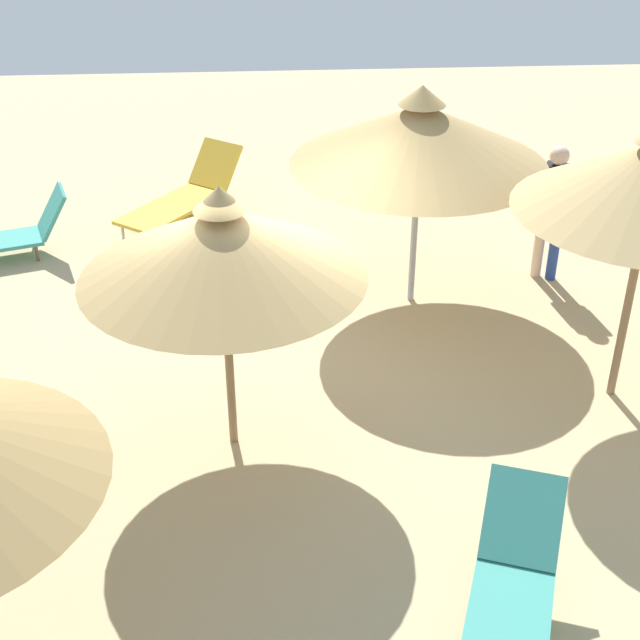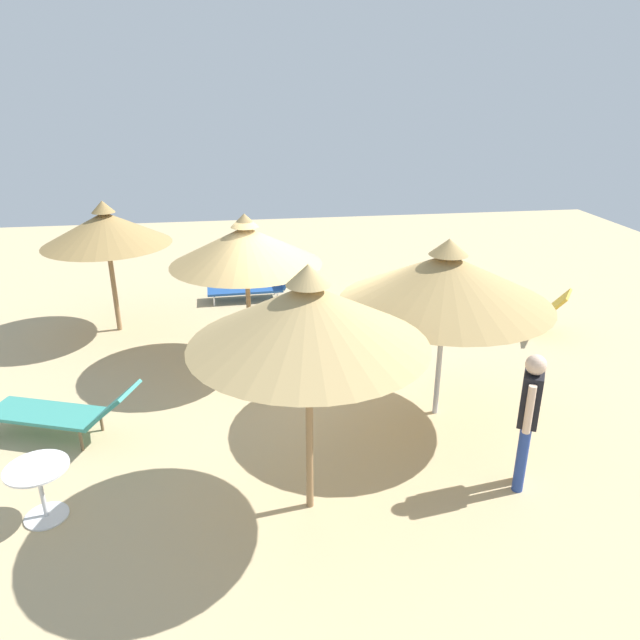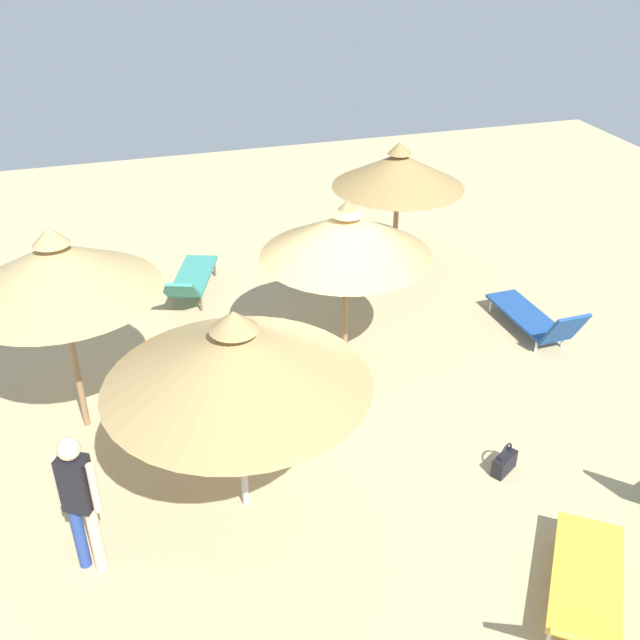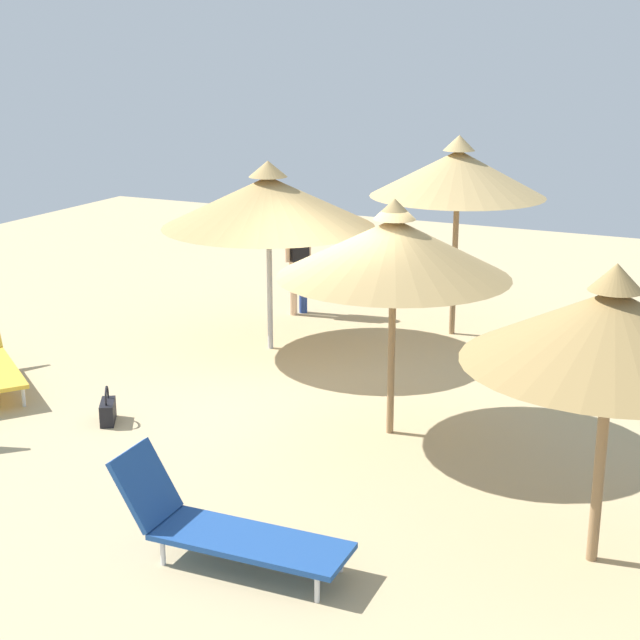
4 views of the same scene
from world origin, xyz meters
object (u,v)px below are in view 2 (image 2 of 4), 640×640
(parasol_umbrella_far_right, at_px, (106,228))
(parasol_umbrella_edge, at_px, (246,245))
(lounge_chair_near_right, at_px, (257,285))
(person_standing_far_right, at_px, (529,413))
(parasol_umbrella_front, at_px, (308,315))
(lounge_chair_center, at_px, (513,310))
(parasol_umbrella_back, at_px, (446,279))
(side_table_round, at_px, (40,483))
(lounge_chair_far_left, at_px, (425,279))
(lounge_chair_near_left, at_px, (66,411))
(handbag, at_px, (401,321))

(parasol_umbrella_far_right, distance_m, parasol_umbrella_edge, 3.13)
(lounge_chair_near_right, height_order, person_standing_far_right, person_standing_far_right)
(parasol_umbrella_front, relative_size, lounge_chair_center, 1.39)
(parasol_umbrella_edge, height_order, parasol_umbrella_back, parasol_umbrella_back)
(parasol_umbrella_edge, distance_m, lounge_chair_near_right, 3.66)
(parasol_umbrella_edge, xyz_separation_m, lounge_chair_center, (-5.23, -0.78, -1.73))
(parasol_umbrella_edge, height_order, lounge_chair_center, parasol_umbrella_edge)
(parasol_umbrella_edge, height_order, side_table_round, parasol_umbrella_edge)
(parasol_umbrella_front, height_order, side_table_round, parasol_umbrella_front)
(parasol_umbrella_front, distance_m, lounge_chair_far_left, 8.08)
(parasol_umbrella_front, relative_size, parasol_umbrella_back, 1.00)
(lounge_chair_near_left, xyz_separation_m, handbag, (-5.61, -3.13, -0.27))
(parasol_umbrella_back, xyz_separation_m, lounge_chair_center, (-2.58, -2.90, -1.73))
(lounge_chair_near_right, xyz_separation_m, handbag, (-2.76, 2.08, -0.19))
(parasol_umbrella_front, relative_size, lounge_chair_near_left, 1.32)
(lounge_chair_near_left, height_order, side_table_round, lounge_chair_near_left)
(parasol_umbrella_edge, bearing_deg, person_standing_far_right, 128.45)
(handbag, bearing_deg, side_table_round, 41.02)
(parasol_umbrella_far_right, bearing_deg, parasol_umbrella_back, 142.76)
(lounge_chair_near_left, bearing_deg, lounge_chair_near_right, -118.66)
(parasol_umbrella_back, bearing_deg, parasol_umbrella_far_right, -37.24)
(lounge_chair_near_left, relative_size, handbag, 5.10)
(parasol_umbrella_back, xyz_separation_m, handbag, (-0.38, -3.23, -1.96))
(person_standing_far_right, bearing_deg, lounge_chair_center, -114.42)
(lounge_chair_far_left, xyz_separation_m, person_standing_far_right, (1.02, 6.95, 0.68))
(parasol_umbrella_front, xyz_separation_m, lounge_chair_far_left, (-3.59, -6.95, -2.05))
(lounge_chair_center, xyz_separation_m, handbag, (2.20, -0.33, -0.23))
(lounge_chair_near_right, bearing_deg, lounge_chair_center, 154.04)
(lounge_chair_near_left, bearing_deg, parasol_umbrella_front, 148.84)
(person_standing_far_right, relative_size, handbag, 4.03)
(parasol_umbrella_far_right, xyz_separation_m, lounge_chair_far_left, (-6.67, -1.22, -1.71))
(lounge_chair_far_left, relative_size, handbag, 4.32)
(parasol_umbrella_front, distance_m, parasol_umbrella_edge, 3.95)
(lounge_chair_center, distance_m, side_table_round, 8.87)
(lounge_chair_center, distance_m, person_standing_far_right, 5.18)
(handbag, relative_size, side_table_round, 0.64)
(lounge_chair_near_left, bearing_deg, lounge_chair_center, -160.28)
(parasol_umbrella_far_right, bearing_deg, lounge_chair_near_right, -154.10)
(parasol_umbrella_edge, bearing_deg, lounge_chair_center, -171.57)
(parasol_umbrella_far_right, xyz_separation_m, handbag, (-5.58, 0.72, -1.91))
(parasol_umbrella_edge, distance_m, lounge_chair_near_left, 3.69)
(parasol_umbrella_edge, bearing_deg, lounge_chair_far_left, -143.62)
(parasol_umbrella_far_right, relative_size, person_standing_far_right, 1.46)
(parasol_umbrella_back, relative_size, lounge_chair_near_right, 1.44)
(parasol_umbrella_edge, xyz_separation_m, lounge_chair_near_left, (2.58, 2.02, -1.69))
(parasol_umbrella_front, distance_m, side_table_round, 3.56)
(parasol_umbrella_far_right, bearing_deg, side_table_round, 90.96)
(parasol_umbrella_back, distance_m, lounge_chair_far_left, 5.65)
(parasol_umbrella_far_right, distance_m, lounge_chair_near_left, 4.18)
(parasol_umbrella_back, distance_m, lounge_chair_near_right, 6.09)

